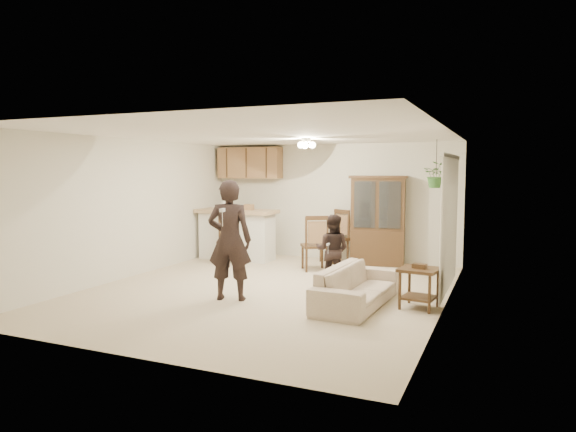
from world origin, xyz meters
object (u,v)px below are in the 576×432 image
at_px(child, 332,246).
at_px(chair_hutch_right, 314,255).
at_px(adult, 230,240).
at_px(side_table, 419,287).
at_px(sofa, 357,280).
at_px(china_hutch, 378,221).
at_px(chair_bar, 229,249).
at_px(chair_hutch_left, 334,247).

bearing_deg(child, chair_hutch_right, -60.95).
distance_m(adult, child, 1.88).
distance_m(child, side_table, 1.83).
xyz_separation_m(sofa, china_hutch, (-0.47, 3.24, 0.54)).
relative_size(sofa, chair_bar, 1.78).
relative_size(china_hutch, chair_hutch_right, 1.69).
bearing_deg(china_hutch, adult, -117.56).
bearing_deg(chair_bar, chair_hutch_left, 1.61).
height_order(side_table, chair_hutch_right, chair_hutch_right).
relative_size(side_table, chair_bar, 0.60).
bearing_deg(sofa, chair_hutch_right, 36.89).
bearing_deg(chair_bar, china_hutch, -5.32).
distance_m(child, chair_hutch_right, 1.40).
bearing_deg(adult, chair_bar, -76.27).
bearing_deg(chair_bar, side_table, -50.95).
relative_size(adult, chair_hutch_right, 1.67).
xyz_separation_m(china_hutch, side_table, (1.32, -3.06, -0.61)).
distance_m(china_hutch, side_table, 3.39).
relative_size(china_hutch, chair_hutch_left, 1.66).
bearing_deg(sofa, child, 37.69).
distance_m(sofa, side_table, 0.87).
bearing_deg(chair_bar, adult, -85.39).
xyz_separation_m(chair_bar, chair_hutch_right, (1.90, 0.01, 0.01)).
relative_size(child, chair_hutch_left, 1.23).
bearing_deg(chair_hutch_left, side_table, -23.47).
distance_m(sofa, child, 1.31).
distance_m(china_hutch, chair_hutch_right, 1.56).
distance_m(side_table, chair_hutch_right, 3.05).
relative_size(sofa, chair_hutch_right, 1.74).
bearing_deg(adult, child, -143.07).
distance_m(sofa, chair_hutch_right, 2.63).
relative_size(adult, chair_bar, 1.71).
xyz_separation_m(sofa, chair_hutch_right, (-1.46, 2.19, -0.06)).
height_order(child, side_table, child).
xyz_separation_m(sofa, child, (-0.72, 1.05, 0.31)).
relative_size(sofa, adult, 1.04).
bearing_deg(chair_hutch_right, chair_hutch_left, -126.38).
xyz_separation_m(child, china_hutch, (0.25, 2.19, 0.23)).
bearing_deg(child, chair_bar, -26.96).
bearing_deg(chair_hutch_left, china_hutch, 33.24).
distance_m(sofa, chair_hutch_left, 3.48).
relative_size(child, side_table, 2.13).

